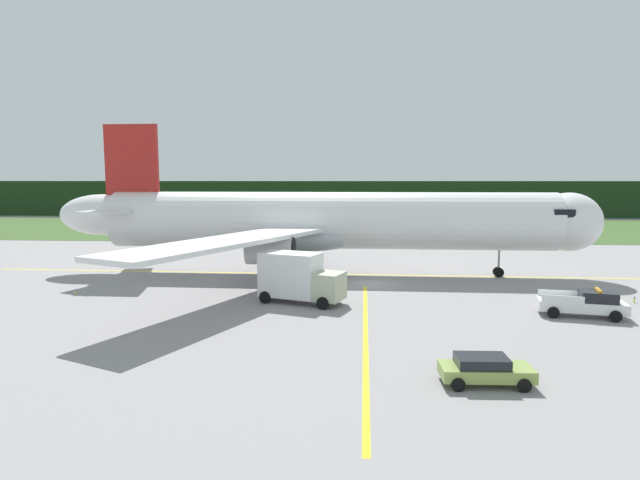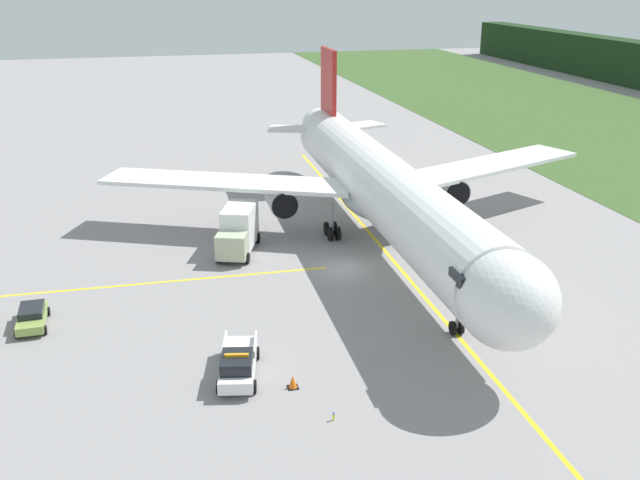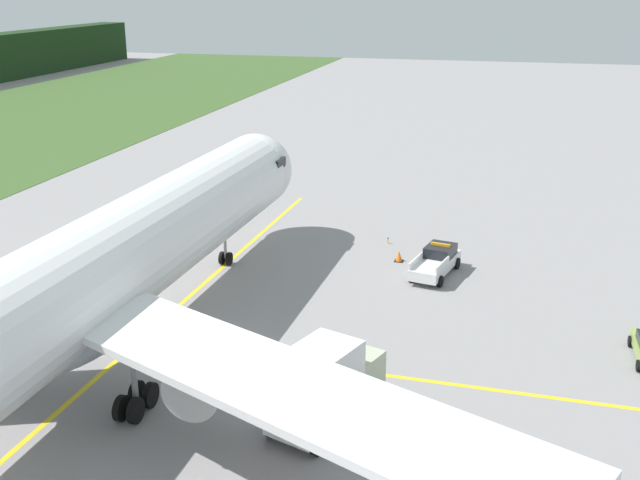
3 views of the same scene
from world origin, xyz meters
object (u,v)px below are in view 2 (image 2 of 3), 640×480
airliner (381,187)px  staff_car (32,316)px  ops_pickup_truck (238,363)px  apron_cone (293,382)px  catering_truck (238,230)px

airliner → staff_car: airliner is taller
ops_pickup_truck → apron_cone: ops_pickup_truck is taller
ops_pickup_truck → apron_cone: (1.85, 2.79, -0.53)m
airliner → apron_cone: (20.19, -11.88, -4.76)m
airliner → ops_pickup_truck: airliner is taller
staff_car → apron_cone: bearing=52.7°
apron_cone → airliner: bearing=149.5°
ops_pickup_truck → catering_truck: (-19.66, 2.76, 1.03)m
catering_truck → apron_cone: size_ratio=8.69×
airliner → staff_car: bearing=-72.1°
airliner → ops_pickup_truck: size_ratio=9.12×
ops_pickup_truck → catering_truck: 19.88m
catering_truck → ops_pickup_truck: bearing=-8.0°
airliner → ops_pickup_truck: (18.34, -14.67, -4.23)m
airliner → staff_car: size_ratio=12.74×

